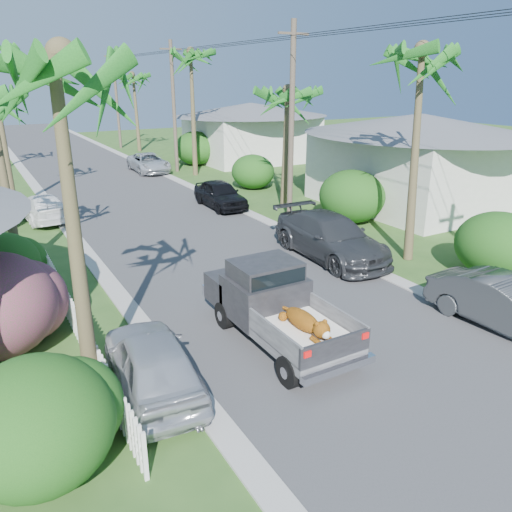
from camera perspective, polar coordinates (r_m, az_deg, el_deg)
ground at (r=12.31m, az=15.99°, el=-13.56°), size 120.00×120.00×0.00m
road at (r=33.47m, az=-16.09°, el=7.67°), size 8.00×100.00×0.02m
curb_left at (r=32.74m, az=-23.40°, el=6.59°), size 0.60×100.00×0.06m
curb_right at (r=34.72m, az=-9.17°, el=8.64°), size 0.60×100.00×0.06m
pickup_truck at (r=13.24m, az=1.69°, el=-5.23°), size 1.98×5.12×2.06m
parked_car_rn at (r=15.42m, az=26.53°, el=-4.94°), size 1.81×4.37×1.41m
parked_car_rm at (r=19.32m, az=8.51°, el=2.12°), size 2.47×5.69×1.63m
parked_car_rf at (r=26.80m, az=-4.11°, el=7.04°), size 1.78×4.20×1.42m
parked_car_rd at (r=37.88m, az=-12.16°, el=10.35°), size 2.33×4.86×1.34m
parked_car_ln at (r=11.43m, az=-11.79°, el=-11.79°), size 2.05×4.27×1.41m
parked_car_lf at (r=26.33m, az=-23.20°, el=5.08°), size 2.20×4.53×1.27m
palm_l_a at (r=10.01m, az=-22.37°, el=20.27°), size 4.40×4.40×8.20m
palm_r_a at (r=19.09m, az=18.88°, el=21.27°), size 4.40×4.40×8.70m
palm_r_b at (r=26.19m, az=3.51°, el=18.33°), size 4.40×4.40×7.20m
palm_r_c at (r=35.76m, az=-7.49°, el=22.06°), size 4.40×4.40×9.40m
palm_r_d at (r=49.00m, az=-13.84°, el=19.43°), size 4.40×4.40×8.00m
shrub_l_a at (r=9.62m, az=-23.73°, el=-17.09°), size 2.60×2.86×2.20m
shrub_l_c at (r=17.79m, az=-27.12°, el=-0.84°), size 2.40×2.64×2.00m
shrub_r_a at (r=19.07m, az=26.07°, el=1.10°), size 2.80×3.08×2.30m
shrub_r_b at (r=24.31m, az=10.88°, el=6.71°), size 3.00×3.30×2.50m
shrub_r_c at (r=31.41m, az=-0.37°, el=9.61°), size 2.60×2.86×2.10m
shrub_r_d at (r=40.46m, az=-6.91°, el=12.13°), size 3.20×3.52×2.60m
picket_fence at (r=13.92m, az=-19.69°, el=-7.50°), size 0.10×11.00×1.00m
house_right_near at (r=28.41m, az=17.82°, el=9.99°), size 8.00×9.00×4.80m
house_right_far at (r=42.56m, az=-0.59°, el=13.76°), size 9.00×8.00×4.60m
utility_pole_b at (r=24.04m, az=4.08°, el=14.96°), size 1.60×0.26×9.00m
utility_pole_c at (r=37.41m, az=-9.37°, el=16.48°), size 1.60×0.26×9.00m
utility_pole_d at (r=51.68m, az=-15.64°, el=16.90°), size 1.60×0.26×9.00m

